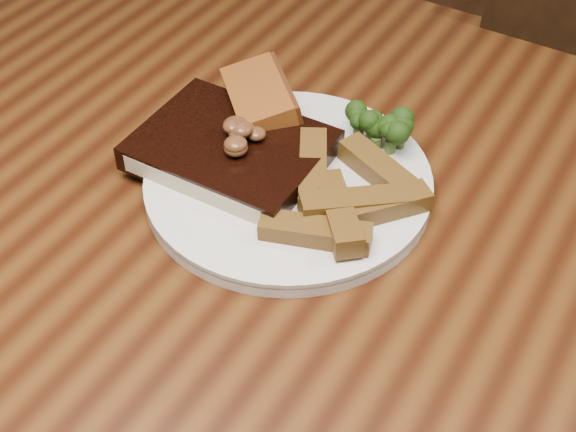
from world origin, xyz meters
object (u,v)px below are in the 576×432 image
garlic_bread (259,112)px  potato_wedges (359,198)px  dining_table (291,314)px  steak (231,150)px  plate (288,184)px

garlic_bread → potato_wedges: 0.16m
dining_table → steak: (-0.10, 0.06, 0.12)m
plate → garlic_bread: garlic_bread is taller
dining_table → garlic_bread: bearing=132.0°
steak → potato_wedges: 0.13m
potato_wedges → plate: bearing=179.2°
garlic_bread → potato_wedges: (0.14, -0.06, 0.00)m
plate → garlic_bread: size_ratio=2.71×
dining_table → potato_wedges: size_ratio=13.01×
plate → potato_wedges: size_ratio=2.17×
plate → garlic_bread: (-0.07, 0.06, 0.02)m
garlic_bread → steak: bearing=-36.3°
dining_table → steak: 0.17m
plate → steak: size_ratio=1.56×
plate → dining_table: bearing=-57.3°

